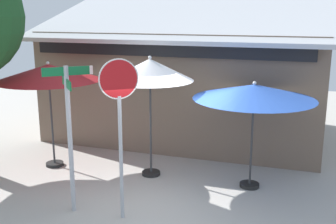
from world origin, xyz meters
name	(u,v)px	position (x,y,z in m)	size (l,w,h in m)	color
ground_plane	(160,202)	(0.00, 0.00, -0.05)	(28.00, 28.00, 0.10)	#ADA8A0
cafe_building	(190,79)	(-0.77, 5.01, 1.74)	(8.52, 5.39, 4.62)	#705B4C
street_sign_post	(69,124)	(-1.47, -0.99, 1.78)	(0.72, 0.67, 2.89)	#A8AAB2
stop_sign	(120,111)	(-0.44, -0.95, 2.10)	(0.57, 0.48, 3.05)	#A8AAB2
patio_umbrella_crimson_left	(48,73)	(-3.23, 1.00, 2.39)	(2.55, 2.55, 2.67)	black
patio_umbrella_ivory_center	(150,71)	(-0.67, 1.21, 2.53)	(2.01, 2.01, 2.87)	black
patio_umbrella_royal_blue_right	(254,92)	(1.69, 1.25, 2.17)	(2.63, 2.63, 2.41)	black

